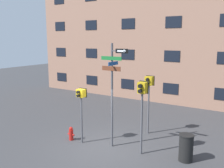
% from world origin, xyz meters
% --- Properties ---
extents(ground_plane, '(60.00, 60.00, 0.00)m').
position_xyz_m(ground_plane, '(0.00, 0.00, 0.00)').
color(ground_plane, '#38383A').
extents(building_facade, '(24.00, 0.64, 11.31)m').
position_xyz_m(building_facade, '(-0.00, 8.71, 5.66)').
color(building_facade, '#936B56').
rests_on(building_facade, ground_plane).
extents(street_sign_pole, '(1.22, 0.72, 4.37)m').
position_xyz_m(street_sign_pole, '(0.33, 0.32, 2.62)').
color(street_sign_pole, '#4C4C51').
rests_on(street_sign_pole, ground_plane).
extents(pedestrian_signal_left, '(0.41, 0.40, 2.45)m').
position_xyz_m(pedestrian_signal_left, '(-1.04, -0.08, 1.93)').
color(pedestrian_signal_left, '#4C4C51').
rests_on(pedestrian_signal_left, ground_plane).
extents(pedestrian_signal_right, '(0.38, 0.40, 2.94)m').
position_xyz_m(pedestrian_signal_right, '(1.65, 0.32, 2.32)').
color(pedestrian_signal_right, '#4C4C51').
rests_on(pedestrian_signal_right, ground_plane).
extents(pedestrian_signal_across, '(0.42, 0.40, 2.83)m').
position_xyz_m(pedestrian_signal_across, '(0.96, 2.51, 2.25)').
color(pedestrian_signal_across, '#4C4C51').
rests_on(pedestrian_signal_across, ground_plane).
extents(fire_hydrant, '(0.36, 0.20, 0.62)m').
position_xyz_m(fire_hydrant, '(-1.65, -0.11, 0.30)').
color(fire_hydrant, red).
rests_on(fire_hydrant, ground_plane).
extents(trash_bin, '(0.55, 0.55, 1.04)m').
position_xyz_m(trash_bin, '(3.32, 0.70, 0.52)').
color(trash_bin, black).
rests_on(trash_bin, ground_plane).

